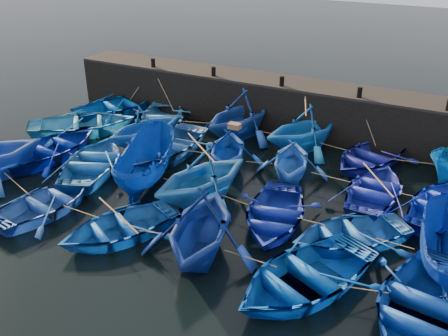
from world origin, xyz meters
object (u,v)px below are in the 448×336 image
at_px(boat_13, 51,148).
at_px(boat_0, 118,105).
at_px(wooden_crate, 234,126).
at_px(boat_8, 166,146).

bearing_deg(boat_13, boat_0, -71.76).
height_order(boat_0, wooden_crate, wooden_crate).
relative_size(boat_0, boat_8, 0.96).
xyz_separation_m(boat_0, boat_13, (1.06, -6.32, -0.01)).
bearing_deg(boat_0, boat_8, 172.23).
relative_size(boat_8, wooden_crate, 10.13).
distance_m(boat_8, wooden_crate, 3.89).
xyz_separation_m(boat_0, wooden_crate, (9.34, -3.38, 1.60)).
bearing_deg(wooden_crate, boat_0, 160.08).
xyz_separation_m(boat_13, wooden_crate, (8.28, 2.94, 1.61)).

